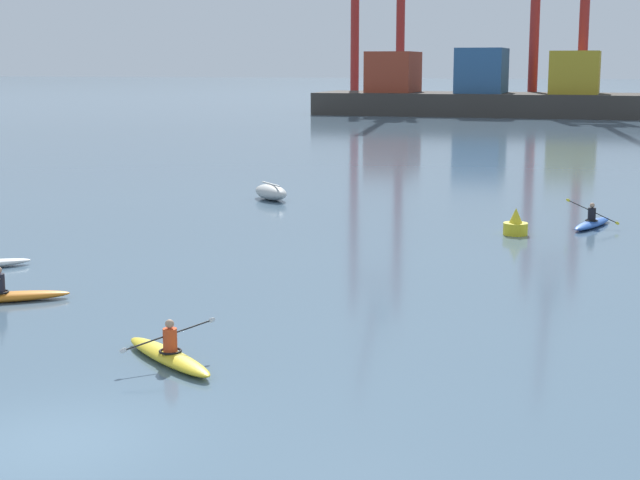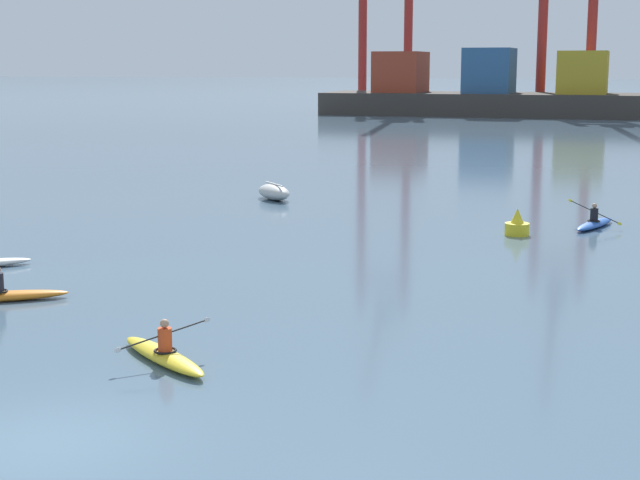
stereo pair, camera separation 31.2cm
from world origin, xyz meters
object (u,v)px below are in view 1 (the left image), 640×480
object	(u,v)px
capsized_dinghy	(271,192)
kayak_blue	(592,223)
container_barge	(481,93)
kayak_yellow	(169,354)
channel_buoy	(516,225)
kayak_orange	(3,295)

from	to	relation	value
capsized_dinghy	kayak_blue	bearing A→B (deg)	-13.85
container_barge	kayak_yellow	xyz separation A→B (m)	(7.48, -101.90, -2.56)
capsized_dinghy	kayak_blue	world-z (taller)	kayak_blue
container_barge	channel_buoy	size ratio (longest dim) A/B	39.76
container_barge	channel_buoy	world-z (taller)	container_barge
container_barge	kayak_orange	size ratio (longest dim) A/B	12.44
capsized_dinghy	kayak_orange	world-z (taller)	kayak_orange
capsized_dinghy	kayak_yellow	xyz separation A→B (m)	(6.45, -24.13, -0.18)
kayak_orange	capsized_dinghy	bearing A→B (deg)	89.78
channel_buoy	kayak_orange	size ratio (longest dim) A/B	0.31
capsized_dinghy	channel_buoy	xyz separation A→B (m)	(11.82, -6.21, 0.01)
channel_buoy	kayak_blue	distance (m)	3.75
capsized_dinghy	kayak_yellow	size ratio (longest dim) A/B	0.86
kayak_blue	kayak_orange	bearing A→B (deg)	-130.56
capsized_dinghy	channel_buoy	distance (m)	13.35
container_barge	kayak_blue	xyz separation A→B (m)	(15.51, -81.34, -2.56)
kayak_orange	kayak_blue	size ratio (longest dim) A/B	0.93
channel_buoy	kayak_orange	bearing A→B (deg)	-129.64
kayak_blue	kayak_yellow	distance (m)	22.07
container_barge	channel_buoy	xyz separation A→B (m)	(12.86, -83.98, -2.38)
capsized_dinghy	kayak_blue	xyz separation A→B (m)	(14.47, -3.57, -0.18)
capsized_dinghy	kayak_orange	xyz separation A→B (m)	(-0.08, -20.57, -0.18)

